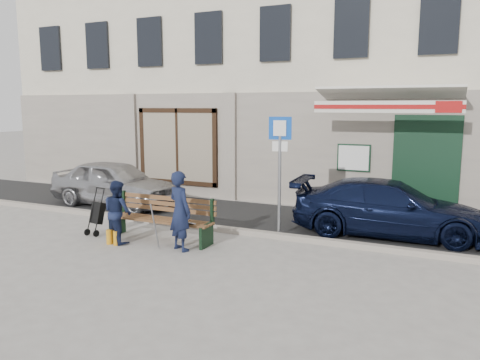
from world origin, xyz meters
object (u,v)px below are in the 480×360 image
Objects in this scene: bench at (158,219)px; man at (180,211)px; car_navy at (389,208)px; car_silver at (115,183)px; parking_sign at (280,158)px; woman at (118,212)px; stroller at (97,214)px.

man is (0.80, -0.40, 0.33)m from bench.
bench is (-4.39, -2.43, -0.15)m from car_navy.
car_silver is 1.48× the size of parking_sign.
parking_sign reaches higher than man.
man is 1.46m from woman.
bench is 0.85m from woman.
man is (-3.60, -2.83, 0.18)m from car_navy.
bench is 1.83× the size of woman.
parking_sign is at bearing 33.34° from stroller.
stroller is at bearing -146.27° from car_silver.
car_navy is (7.50, 0.03, -0.04)m from car_silver.
bench is (3.11, -2.40, -0.19)m from car_silver.
parking_sign is at bearing -99.68° from car_silver.
car_navy reaches higher than bench.
stroller is at bearing 18.16° from man.
stroller is (-1.50, -0.17, -0.00)m from bench.
man is 2.34m from stroller.
parking_sign is (-2.16, -1.10, 1.13)m from car_navy.
bench is 0.95m from man.
parking_sign reaches higher than car_silver.
stroller is at bearing -173.61° from bench.
man reaches higher than woman.
car_silver is 3.03m from stroller.
woman is 1.28× the size of stroller.
woman is at bearing -9.84° from stroller.
parking_sign is 1.64× the size of man.
man reaches higher than car_silver.
man is at bearing 5.69° from stroller.
car_silver is at bearing 156.15° from parking_sign.
man reaches higher than bench.
man is (-1.43, -1.73, -0.94)m from parking_sign.
car_silver is 2.92× the size of woman.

